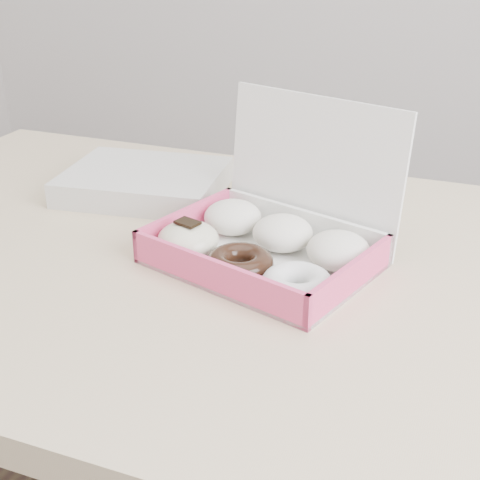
% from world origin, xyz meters
% --- Properties ---
extents(table, '(1.20, 0.80, 0.75)m').
position_xyz_m(table, '(0.00, 0.00, 0.67)').
color(table, '#CFAE88').
rests_on(table, ground).
extents(donut_box, '(0.33, 0.30, 0.20)m').
position_xyz_m(donut_box, '(0.11, 0.01, 0.78)').
color(donut_box, white).
rests_on(donut_box, table).
extents(newspapers, '(0.28, 0.23, 0.04)m').
position_xyz_m(newspapers, '(-0.16, 0.16, 0.77)').
color(newspapers, silver).
rests_on(newspapers, table).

